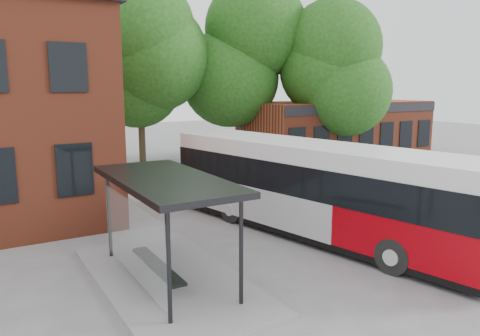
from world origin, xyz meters
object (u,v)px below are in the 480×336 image
bus_shelter (167,230)px  bicycle_extra_0 (343,157)px  bicycle_2 (295,168)px  bicycle_1 (276,166)px  bicycle_3 (315,161)px  bicycle_4 (322,164)px  city_bus (317,190)px  bicycle_0 (275,164)px  bicycle_7 (335,160)px  bicycle_6 (323,159)px  bicycle_5 (323,163)px

bus_shelter → bicycle_extra_0: (17.12, 11.63, -0.97)m
bicycle_2 → bicycle_1: bearing=39.7°
bicycle_3 → bicycle_4: 0.55m
city_bus → bicycle_3: city_bus is taller
bicycle_2 → bicycle_3: bearing=-58.1°
bicycle_1 → bicycle_4: size_ratio=0.94×
bicycle_1 → bicycle_2: (0.59, -1.13, -0.05)m
bicycle_0 → bicycle_1: size_ratio=1.19×
bicycle_1 → bicycle_2: 1.27m
bicycle_0 → bicycle_2: bearing=167.0°
bicycle_1 → bicycle_7: bearing=-98.4°
bicycle_1 → bicycle_3: bicycle_3 is taller
bicycle_2 → bicycle_0: bearing=20.4°
bicycle_1 → bicycle_extra_0: 5.65m
bicycle_3 → bicycle_7: (1.46, -0.21, 0.01)m
city_bus → bicycle_7: (9.60, 9.71, -1.07)m
bicycle_6 → bicycle_7: bicycle_7 is taller
bicycle_5 → bicycle_2: bearing=81.0°
bicycle_4 → bicycle_extra_0: size_ratio=1.00×
bicycle_extra_0 → bicycle_7: bearing=114.3°
bicycle_3 → bicycle_6: bicycle_3 is taller
bicycle_0 → bicycle_3: bicycle_3 is taller
city_bus → bicycle_1: (5.48, 10.30, -1.17)m
bicycle_2 → bicycle_6: bicycle_6 is taller
bus_shelter → bicycle_extra_0: bus_shelter is taller
bicycle_4 → bicycle_extra_0: bicycle_extra_0 is taller
bicycle_2 → bicycle_5: 2.17m
bicycle_2 → bicycle_4: (2.28, 0.26, 0.01)m
bicycle_3 → bus_shelter: bearing=114.7°
city_bus → bicycle_0: 12.39m
bicycle_1 → bicycle_5: size_ratio=0.89×
bicycle_4 → bicycle_7: bicycle_7 is taller
bicycle_3 → bicycle_7: size_ratio=0.98×
bicycle_0 → bicycle_7: size_ratio=0.97×
bicycle_0 → bicycle_1: (-0.34, -0.57, -0.02)m
city_bus → bicycle_5: 12.43m
bicycle_1 → bicycle_6: 4.12m
bicycle_6 → bicycle_7: 1.07m
bicycle_extra_0 → bus_shelter: bearing=118.5°
bicycle_2 → bicycle_3: (2.07, 0.75, 0.14)m
bicycle_0 → bicycle_1: bearing=127.8°
bus_shelter → bicycle_2: size_ratio=4.58×
bicycle_5 → bicycle_7: 1.44m
bicycle_4 → bicycle_5: bicycle_5 is taller
bus_shelter → bicycle_extra_0: size_ratio=4.42×
bicycle_7 → city_bus: bearing=113.1°
city_bus → bicycle_4: 12.66m
bicycle_7 → bicycle_4: bearing=80.2°
bicycle_2 → bicycle_3: size_ratio=0.85×
bicycle_5 → bicycle_7: (1.37, 0.46, 0.05)m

